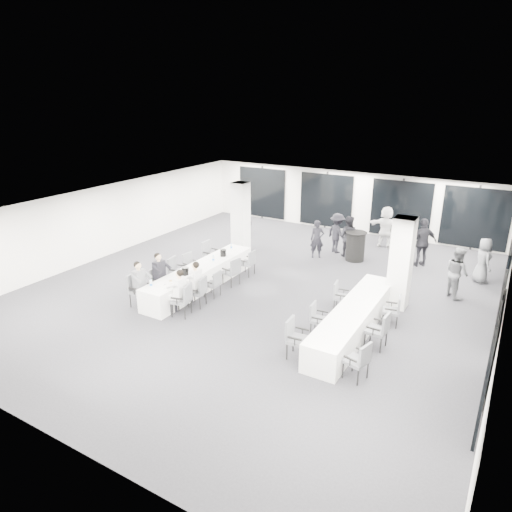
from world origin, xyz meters
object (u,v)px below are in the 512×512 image
Objects in this scene: chair_main_left_near at (137,288)px; chair_side_left_far at (340,294)px; chair_main_left_fourth at (190,264)px; chair_main_right_far at (249,261)px; chair_main_left_far at (209,253)px; standing_guest_f at (386,224)px; chair_side_right_mid at (380,328)px; banquet_table_main at (201,277)px; chair_main_right_mid at (214,282)px; chair_side_right_near at (359,359)px; standing_guest_g at (248,215)px; standing_guest_b at (348,234)px; standing_guest_d at (423,239)px; chair_side_left_near at (295,336)px; standing_guest_h at (457,269)px; ice_bucket_near at (185,271)px; chair_main_right_near at (184,298)px; ice_bucket_far at (223,253)px; chair_side_right_far at (394,309)px; standing_guest_e at (484,258)px; chair_main_left_mid at (176,270)px; chair_main_right_second at (199,290)px; standing_guest_c at (337,231)px; chair_main_left_second at (158,280)px; standing_guest_a at (317,237)px; chair_side_left_mid at (317,317)px; banquet_table_side at (354,320)px; cocktail_table at (355,246)px.

chair_main_left_near is 6.12m from chair_side_left_far.
chair_main_left_fourth is 0.97× the size of chair_main_right_far.
chair_main_left_far is 0.51× the size of standing_guest_f.
chair_main_left_fourth is at bearing 82.99° from chair_side_right_mid.
banquet_table_main is 4.94× the size of chair_main_left_far.
chair_main_right_mid is at bearing 127.94° from chair_main_left_near.
chair_side_right_near is 0.55× the size of standing_guest_g.
standing_guest_d is at bearing -179.12° from standing_guest_b.
chair_side_left_near is 0.54× the size of standing_guest_h.
standing_guest_b is 7.30× the size of ice_bucket_near.
chair_side_right_mid reaches higher than chair_side_right_near.
ice_bucket_far is at bearing 1.27° from chair_main_right_near.
chair_main_right_mid is 0.99× the size of chair_side_left_far.
chair_side_right_far is 0.50× the size of standing_guest_e.
standing_guest_e is (7.18, 7.18, 0.32)m from chair_main_right_near.
standing_guest_h is at bearing 102.24° from chair_main_left_far.
banquet_table_main is 0.89m from chair_main_left_mid.
banquet_table_main is 6.32m from standing_guest_b.
standing_guest_d is (2.77, 0.36, 0.11)m from standing_guest_b.
standing_guest_h reaches higher than chair_side_left_near.
chair_main_right_second is 0.53× the size of standing_guest_e.
chair_main_left_fourth reaches higher than chair_main_right_mid.
banquet_table_main is 5.31× the size of chair_main_right_second.
ice_bucket_near reaches higher than chair_main_left_mid.
chair_main_right_mid is 0.46× the size of standing_guest_h.
chair_main_right_near is 1.36m from ice_bucket_near.
standing_guest_b is 1.01× the size of standing_guest_c.
chair_side_right_near is at bearing 79.84° from chair_main_left_near.
chair_main_left_second is 0.89× the size of chair_main_left_far.
chair_main_left_mid is at bearing -121.72° from ice_bucket_far.
standing_guest_c reaches higher than standing_guest_e.
chair_main_right_mid is 6.35m from standing_guest_c.
chair_main_left_near is 0.60× the size of standing_guest_a.
chair_main_left_second is 3.51× the size of ice_bucket_near.
chair_main_right_mid is 3.80m from chair_side_left_mid.
standing_guest_g is at bearing 53.05° from chair_side_right_mid.
chair_main_left_mid is 9.12m from standing_guest_f.
chair_main_left_fourth is 7.20m from chair_side_right_mid.
standing_guest_g is (-2.74, 8.05, 0.29)m from chair_main_right_near.
banquet_table_side is at bearing 64.28° from chair_side_right_mid.
chair_main_left_near is at bearing -143.61° from standing_guest_a.
ice_bucket_near reaches higher than chair_side_right_far.
standing_guest_c is (-2.80, 6.05, 0.55)m from banquet_table_side.
standing_guest_h reaches higher than standing_guest_e.
standing_guest_g is at bearing -142.45° from chair_side_left_mid.
chair_side_right_near is at bearing 102.28° from standing_guest_f.
ice_bucket_near is (0.89, -0.58, 0.32)m from chair_main_left_mid.
chair_side_right_mid is at bearing 14.16° from chair_side_right_near.
chair_side_left_far is at bearing 175.03° from chair_side_left_near.
cocktail_table is 1.27× the size of chair_main_left_fourth.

